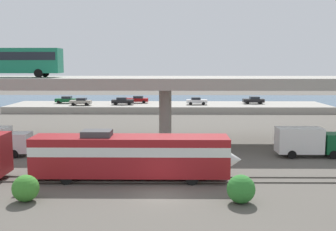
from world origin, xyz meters
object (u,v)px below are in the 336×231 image
at_px(parked_car_3, 66,100).
at_px(parked_car_2, 122,101).
at_px(parked_car_4, 81,102).
at_px(parked_car_5, 137,99).
at_px(train_locomotive, 140,154).
at_px(transit_bus_on_overpass, 10,60).
at_px(service_truck_east, 308,141).
at_px(parked_car_0, 197,101).
at_px(parked_car_1, 254,100).

bearing_deg(parked_car_3, parked_car_2, 167.09).
bearing_deg(parked_car_4, parked_car_5, -154.77).
relative_size(train_locomotive, parked_car_3, 4.04).
xyz_separation_m(train_locomotive, transit_bus_on_overpass, (-16.56, 15.41, 7.86)).
relative_size(service_truck_east, parked_car_4, 1.62).
xyz_separation_m(parked_car_3, parked_car_5, (14.97, 0.92, 0.00)).
relative_size(parked_car_0, parked_car_4, 1.00).
distance_m(train_locomotive, transit_bus_on_overpass, 23.95).
distance_m(transit_bus_on_overpass, parked_car_5, 40.27).
height_order(train_locomotive, parked_car_5, train_locomotive).
height_order(service_truck_east, parked_car_3, service_truck_east).
xyz_separation_m(parked_car_3, parked_car_4, (4.08, -4.21, -0.00)).
height_order(parked_car_1, parked_car_4, same).
xyz_separation_m(service_truck_east, parked_car_4, (-32.38, 39.18, 0.44)).
bearing_deg(parked_car_5, parked_car_3, 3.50).
height_order(train_locomotive, parked_car_0, train_locomotive).
relative_size(parked_car_1, parked_car_2, 0.97).
xyz_separation_m(transit_bus_on_overpass, parked_car_5, (11.70, 37.70, -7.98)).
bearing_deg(parked_car_2, parked_car_3, 167.09).
bearing_deg(parked_car_3, train_locomotive, 110.80).
distance_m(parked_car_1, parked_car_4, 35.43).
distance_m(parked_car_3, parked_car_4, 5.87).
distance_m(train_locomotive, parked_car_2, 49.95).
relative_size(parked_car_0, parked_car_3, 0.98).
height_order(transit_bus_on_overpass, parked_car_0, transit_bus_on_overpass).
bearing_deg(parked_car_2, service_truck_east, -59.18).
bearing_deg(parked_car_3, parked_car_1, 179.24).
bearing_deg(parked_car_4, parked_car_2, -170.24).
xyz_separation_m(service_truck_east, parked_car_2, (-24.21, 40.58, 0.43)).
bearing_deg(transit_bus_on_overpass, parked_car_3, 95.08).
bearing_deg(parked_car_2, parked_car_4, -170.24).
height_order(transit_bus_on_overpass, parked_car_5, transit_bus_on_overpass).
bearing_deg(parked_car_5, parked_car_2, 53.90).
bearing_deg(parked_car_3, parked_car_0, 174.69).
distance_m(train_locomotive, parked_car_5, 53.32).
distance_m(train_locomotive, parked_car_1, 55.22).
height_order(train_locomotive, parked_car_4, train_locomotive).
relative_size(transit_bus_on_overpass, parked_car_1, 2.79).
relative_size(parked_car_2, parked_car_3, 1.04).
relative_size(service_truck_east, parked_car_3, 1.60).
relative_size(transit_bus_on_overpass, parked_car_4, 2.87).
bearing_deg(parked_car_4, parked_car_3, -45.92).
bearing_deg(parked_car_5, train_locomotive, 95.22).
relative_size(parked_car_3, parked_car_5, 0.91).
xyz_separation_m(parked_car_2, parked_car_3, (-12.25, 2.81, 0.00)).
relative_size(parked_car_2, parked_car_5, 0.95).
xyz_separation_m(train_locomotive, parked_car_5, (-4.85, 53.10, -0.12)).
xyz_separation_m(parked_car_0, parked_car_2, (-15.08, -0.27, -0.00)).
height_order(train_locomotive, parked_car_3, train_locomotive).
height_order(train_locomotive, transit_bus_on_overpass, transit_bus_on_overpass).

